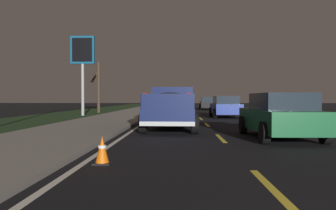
{
  "coord_description": "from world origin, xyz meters",
  "views": [
    {
      "loc": [
        -1.01,
        1.38,
        1.36
      ],
      "look_at": [
        13.57,
        1.92,
        1.07
      ],
      "focal_mm": 35.36,
      "sensor_mm": 36.0,
      "label": 1
    }
  ],
  "objects_px": {
    "pickup_truck": "(172,107)",
    "traffic_cone_near": "(102,150)",
    "sedan_black": "(208,103)",
    "gas_price_sign": "(83,56)",
    "sedan_green": "(279,115)",
    "sedan_blue": "(225,106)",
    "bare_tree_far": "(98,86)"
  },
  "relations": [
    {
      "from": "sedan_green",
      "to": "sedan_black",
      "type": "bearing_deg",
      "value": 0.06
    },
    {
      "from": "sedan_blue",
      "to": "sedan_green",
      "type": "bearing_deg",
      "value": -179.44
    },
    {
      "from": "sedan_green",
      "to": "gas_price_sign",
      "type": "xyz_separation_m",
      "value": [
        14.68,
        11.13,
        3.93
      ]
    },
    {
      "from": "traffic_cone_near",
      "to": "sedan_green",
      "type": "bearing_deg",
      "value": -47.54
    },
    {
      "from": "pickup_truck",
      "to": "bare_tree_far",
      "type": "xyz_separation_m",
      "value": [
        16.98,
        7.51,
        1.55
      ]
    },
    {
      "from": "sedan_black",
      "to": "sedan_blue",
      "type": "bearing_deg",
      "value": 179.68
    },
    {
      "from": "sedan_green",
      "to": "sedan_blue",
      "type": "relative_size",
      "value": 1.01
    },
    {
      "from": "gas_price_sign",
      "to": "traffic_cone_near",
      "type": "xyz_separation_m",
      "value": [
        -19.24,
        -6.14,
        -4.43
      ]
    },
    {
      "from": "sedan_black",
      "to": "bare_tree_far",
      "type": "relative_size",
      "value": 0.92
    },
    {
      "from": "sedan_blue",
      "to": "gas_price_sign",
      "type": "bearing_deg",
      "value": 79.17
    },
    {
      "from": "traffic_cone_near",
      "to": "pickup_truck",
      "type": "bearing_deg",
      "value": -9.1
    },
    {
      "from": "sedan_green",
      "to": "bare_tree_far",
      "type": "height_order",
      "value": "bare_tree_far"
    },
    {
      "from": "sedan_black",
      "to": "gas_price_sign",
      "type": "relative_size",
      "value": 0.7
    },
    {
      "from": "sedan_green",
      "to": "traffic_cone_near",
      "type": "height_order",
      "value": "sedan_green"
    },
    {
      "from": "sedan_black",
      "to": "pickup_truck",
      "type": "bearing_deg",
      "value": 171.73
    },
    {
      "from": "pickup_truck",
      "to": "traffic_cone_near",
      "type": "height_order",
      "value": "pickup_truck"
    },
    {
      "from": "sedan_blue",
      "to": "bare_tree_far",
      "type": "bearing_deg",
      "value": 55.54
    },
    {
      "from": "pickup_truck",
      "to": "traffic_cone_near",
      "type": "bearing_deg",
      "value": 170.9
    },
    {
      "from": "pickup_truck",
      "to": "bare_tree_far",
      "type": "height_order",
      "value": "bare_tree_far"
    },
    {
      "from": "sedan_green",
      "to": "gas_price_sign",
      "type": "height_order",
      "value": "gas_price_sign"
    },
    {
      "from": "bare_tree_far",
      "to": "traffic_cone_near",
      "type": "distance_m",
      "value": 25.65
    },
    {
      "from": "pickup_truck",
      "to": "sedan_black",
      "type": "height_order",
      "value": "pickup_truck"
    },
    {
      "from": "sedan_green",
      "to": "sedan_black",
      "type": "xyz_separation_m",
      "value": [
        28.72,
        0.03,
        0.0
      ]
    },
    {
      "from": "traffic_cone_near",
      "to": "gas_price_sign",
      "type": "bearing_deg",
      "value": 17.71
    },
    {
      "from": "sedan_blue",
      "to": "traffic_cone_near",
      "type": "xyz_separation_m",
      "value": [
        -17.13,
        4.86,
        -0.5
      ]
    },
    {
      "from": "gas_price_sign",
      "to": "bare_tree_far",
      "type": "distance_m",
      "value": 5.94
    },
    {
      "from": "bare_tree_far",
      "to": "traffic_cone_near",
      "type": "height_order",
      "value": "bare_tree_far"
    },
    {
      "from": "sedan_black",
      "to": "traffic_cone_near",
      "type": "distance_m",
      "value": 33.66
    },
    {
      "from": "pickup_truck",
      "to": "sedan_blue",
      "type": "height_order",
      "value": "pickup_truck"
    },
    {
      "from": "sedan_green",
      "to": "sedan_blue",
      "type": "bearing_deg",
      "value": 0.56
    },
    {
      "from": "sedan_blue",
      "to": "sedan_black",
      "type": "bearing_deg",
      "value": -0.32
    },
    {
      "from": "sedan_blue",
      "to": "bare_tree_far",
      "type": "distance_m",
      "value": 13.61
    }
  ]
}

